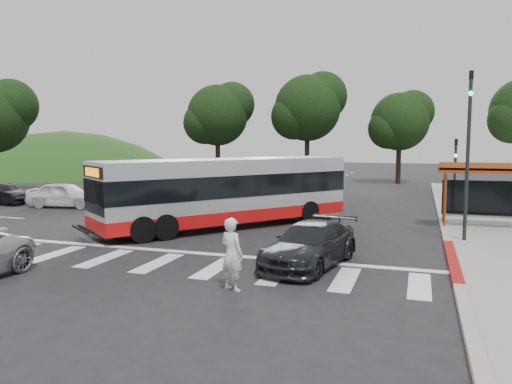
% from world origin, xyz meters
% --- Properties ---
extents(ground, '(140.00, 140.00, 0.00)m').
position_xyz_m(ground, '(0.00, 0.00, 0.00)').
color(ground, black).
rests_on(ground, ground).
extents(sidewalk_east, '(4.00, 40.00, 0.12)m').
position_xyz_m(sidewalk_east, '(11.00, 8.00, 0.06)').
color(sidewalk_east, gray).
rests_on(sidewalk_east, ground).
extents(curb_east, '(0.30, 40.00, 0.15)m').
position_xyz_m(curb_east, '(9.00, 8.00, 0.07)').
color(curb_east, '#9E9991').
rests_on(curb_east, ground).
extents(curb_east_red, '(0.32, 6.00, 0.15)m').
position_xyz_m(curb_east_red, '(9.00, -2.00, 0.08)').
color(curb_east_red, maroon).
rests_on(curb_east_red, ground).
extents(hillside_nw, '(44.00, 44.00, 10.00)m').
position_xyz_m(hillside_nw, '(-32.00, 30.00, 0.00)').
color(hillside_nw, '#173D13').
rests_on(hillside_nw, ground).
extents(crosswalk_ladder, '(18.00, 2.60, 0.01)m').
position_xyz_m(crosswalk_ladder, '(0.00, -5.00, 0.01)').
color(crosswalk_ladder, silver).
rests_on(crosswalk_ladder, ground).
extents(bus_shelter, '(4.20, 1.60, 2.86)m').
position_xyz_m(bus_shelter, '(10.80, 5.10, 2.35)').
color(bus_shelter, '#954018').
rests_on(bus_shelter, sidewalk_east).
extents(traffic_signal_ne_tall, '(0.18, 0.37, 6.50)m').
position_xyz_m(traffic_signal_ne_tall, '(9.60, 1.49, 3.88)').
color(traffic_signal_ne_tall, black).
rests_on(traffic_signal_ne_tall, ground).
extents(traffic_signal_ne_short, '(0.18, 0.37, 4.00)m').
position_xyz_m(traffic_signal_ne_short, '(9.60, 8.49, 2.48)').
color(traffic_signal_ne_short, black).
rests_on(traffic_signal_ne_short, ground).
extents(tree_north_a, '(6.60, 6.15, 10.17)m').
position_xyz_m(tree_north_a, '(-1.92, 26.07, 6.92)').
color(tree_north_a, black).
rests_on(tree_north_a, ground).
extents(tree_north_b, '(5.72, 5.33, 8.43)m').
position_xyz_m(tree_north_b, '(6.07, 28.06, 5.66)').
color(tree_north_b, black).
rests_on(tree_north_b, ground).
extents(tree_north_c, '(6.16, 5.74, 9.30)m').
position_xyz_m(tree_north_c, '(-9.92, 24.06, 6.29)').
color(tree_north_c, black).
rests_on(tree_north_c, ground).
extents(transit_bus, '(9.29, 11.13, 3.10)m').
position_xyz_m(transit_bus, '(-0.36, 1.99, 1.55)').
color(transit_bus, '#B0B3B5').
rests_on(transit_bus, ground).
extents(pedestrian, '(0.83, 0.70, 1.94)m').
position_xyz_m(pedestrian, '(3.31, -6.96, 0.97)').
color(pedestrian, white).
rests_on(pedestrian, ground).
extents(dark_sedan, '(2.74, 4.92, 1.35)m').
position_xyz_m(dark_sedan, '(4.71, -3.76, 0.67)').
color(dark_sedan, black).
rests_on(dark_sedan, ground).
extents(west_car_white, '(4.56, 2.35, 1.49)m').
position_xyz_m(west_car_white, '(-11.85, 5.17, 0.74)').
color(west_car_white, silver).
rests_on(west_car_white, ground).
extents(west_car_black, '(3.92, 1.78, 1.25)m').
position_xyz_m(west_car_black, '(-16.61, 5.23, 0.62)').
color(west_car_black, black).
rests_on(west_car_black, ground).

